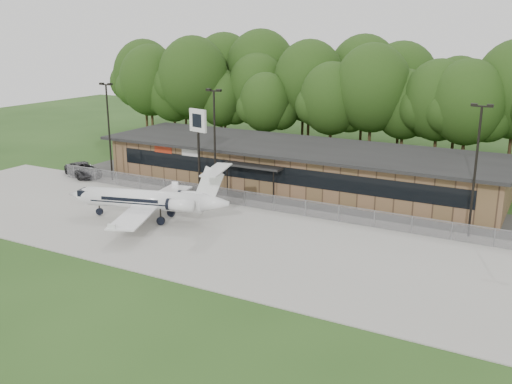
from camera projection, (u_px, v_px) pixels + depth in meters
The scene contains 12 objects.
ground at pixel (146, 267), 38.22m from camera, with size 160.00×160.00×0.00m, color #234217.
apron at pixel (211, 231), 44.96m from camera, with size 64.00×18.00×0.08m, color #9E9B93.
parking_lot at pixel (277, 196), 54.67m from camera, with size 50.00×9.00×0.06m, color #383835.
terminal at pixel (296, 165), 57.83m from camera, with size 41.00×11.65×4.30m.
fence at pixel (254, 200), 50.67m from camera, with size 46.00×0.04×1.52m.
treeline at pixel (358, 95), 71.62m from camera, with size 72.00×12.00×15.00m, color #183711, non-canonical shape.
light_pole_left at pixel (109, 125), 58.84m from camera, with size 1.55×0.30×10.23m.
light_pole_mid at pixel (215, 135), 52.83m from camera, with size 1.55×0.30×10.23m.
light_pole_right at pixel (476, 161), 42.20m from camera, with size 1.55×0.30×10.23m.
business_jet at pixel (151, 201), 47.21m from camera, with size 14.36×12.90×4.87m.
suv at pixel (83, 170), 61.86m from camera, with size 2.53×5.48×1.52m, color #333336.
pole_sign at pixel (198, 130), 53.93m from camera, with size 2.15×0.78×8.23m.
Camera 1 is at (23.49, -27.50, 15.27)m, focal length 40.00 mm.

